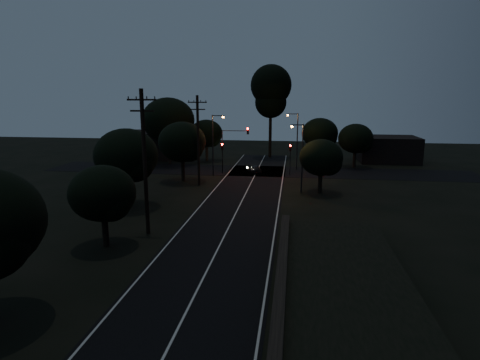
# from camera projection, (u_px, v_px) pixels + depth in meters

# --- Properties ---
(road_surface) EXTENTS (60.00, 70.00, 0.03)m
(road_surface) POSITION_uv_depth(u_px,v_px,m) (248.00, 188.00, 46.03)
(road_surface) COLOR black
(road_surface) RESTS_ON ground
(retaining_wall) EXTENTS (6.93, 26.00, 1.60)m
(retaining_wall) POSITION_uv_depth(u_px,v_px,m) (350.00, 325.00, 17.64)
(retaining_wall) COLOR black
(retaining_wall) RESTS_ON ground
(utility_pole_mid) EXTENTS (2.20, 0.30, 11.00)m
(utility_pole_mid) POSITION_uv_depth(u_px,v_px,m) (145.00, 160.00, 30.00)
(utility_pole_mid) COLOR black
(utility_pole_mid) RESTS_ON ground
(utility_pole_far) EXTENTS (2.20, 0.30, 10.50)m
(utility_pole_far) POSITION_uv_depth(u_px,v_px,m) (198.00, 139.00, 46.52)
(utility_pole_far) COLOR black
(utility_pole_far) RESTS_ON ground
(tree_left_b) EXTENTS (4.59, 4.59, 5.83)m
(tree_left_b) POSITION_uv_depth(u_px,v_px,m) (104.00, 195.00, 27.65)
(tree_left_b) COLOR black
(tree_left_b) RESTS_ON ground
(tree_left_c) EXTENTS (5.95, 5.95, 7.51)m
(tree_left_c) POSITION_uv_depth(u_px,v_px,m) (128.00, 157.00, 37.41)
(tree_left_c) COLOR black
(tree_left_c) RESTS_ON ground
(tree_left_d) EXTENTS (5.81, 5.81, 7.37)m
(tree_left_d) POSITION_uv_depth(u_px,v_px,m) (183.00, 143.00, 48.80)
(tree_left_d) COLOR black
(tree_left_d) RESTS_ON ground
(tree_far_nw) EXTENTS (5.25, 5.25, 6.64)m
(tree_far_nw) POSITION_uv_depth(u_px,v_px,m) (207.00, 134.00, 64.48)
(tree_far_nw) COLOR black
(tree_far_nw) RESTS_ON ground
(tree_far_w) EXTENTS (7.97, 7.97, 10.16)m
(tree_far_w) POSITION_uv_depth(u_px,v_px,m) (170.00, 121.00, 60.71)
(tree_far_w) COLOR black
(tree_far_w) RESTS_ON ground
(tree_far_ne) EXTENTS (5.57, 5.57, 7.04)m
(tree_far_ne) POSITION_uv_depth(u_px,v_px,m) (321.00, 134.00, 62.06)
(tree_far_ne) COLOR black
(tree_far_ne) RESTS_ON ground
(tree_far_e) EXTENTS (5.05, 5.05, 6.41)m
(tree_far_e) POSITION_uv_depth(u_px,v_px,m) (357.00, 139.00, 58.59)
(tree_far_e) COLOR black
(tree_far_e) RESTS_ON ground
(tree_right_a) EXTENTS (4.66, 4.66, 5.92)m
(tree_right_a) POSITION_uv_depth(u_px,v_px,m) (323.00, 159.00, 42.98)
(tree_right_a) COLOR black
(tree_right_a) RESTS_ON ground
(tall_pine) EXTENTS (6.81, 6.81, 15.48)m
(tall_pine) POSITION_uv_depth(u_px,v_px,m) (271.00, 91.00, 66.71)
(tall_pine) COLOR black
(tall_pine) RESTS_ON ground
(building_left) EXTENTS (10.00, 8.00, 4.40)m
(building_left) POSITION_uv_depth(u_px,v_px,m) (146.00, 145.00, 68.43)
(building_left) COLOR black
(building_left) RESTS_ON ground
(building_right) EXTENTS (9.00, 7.00, 4.00)m
(building_right) POSITION_uv_depth(u_px,v_px,m) (388.00, 149.00, 64.19)
(building_right) COLOR black
(building_right) RESTS_ON ground
(signal_left) EXTENTS (0.28, 0.35, 4.10)m
(signal_left) POSITION_uv_depth(u_px,v_px,m) (222.00, 152.00, 54.63)
(signal_left) COLOR black
(signal_left) RESTS_ON ground
(signal_right) EXTENTS (0.28, 0.35, 4.10)m
(signal_right) POSITION_uv_depth(u_px,v_px,m) (290.00, 154.00, 53.43)
(signal_right) COLOR black
(signal_right) RESTS_ON ground
(signal_mast) EXTENTS (3.70, 0.35, 6.25)m
(signal_mast) POSITION_uv_depth(u_px,v_px,m) (235.00, 142.00, 54.10)
(signal_mast) COLOR black
(signal_mast) RESTS_ON ground
(streetlight_a) EXTENTS (1.66, 0.26, 8.00)m
(streetlight_a) POSITION_uv_depth(u_px,v_px,m) (214.00, 141.00, 52.42)
(streetlight_a) COLOR black
(streetlight_a) RESTS_ON ground
(streetlight_b) EXTENTS (1.66, 0.26, 8.00)m
(streetlight_b) POSITION_uv_depth(u_px,v_px,m) (296.00, 137.00, 56.85)
(streetlight_b) COLOR black
(streetlight_b) RESTS_ON ground
(streetlight_c) EXTENTS (1.46, 0.26, 7.50)m
(streetlight_c) POSITION_uv_depth(u_px,v_px,m) (301.00, 153.00, 43.27)
(streetlight_c) COLOR black
(streetlight_c) RESTS_ON ground
(car) EXTENTS (2.48, 3.40, 1.08)m
(car) POSITION_uv_depth(u_px,v_px,m) (255.00, 169.00, 54.97)
(car) COLOR black
(car) RESTS_ON ground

